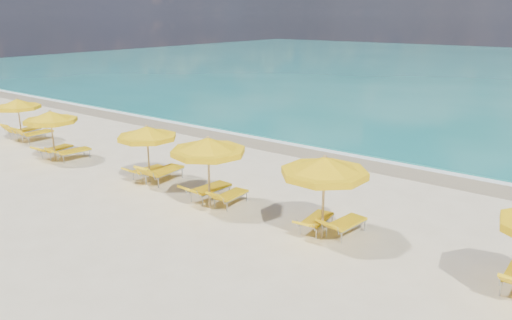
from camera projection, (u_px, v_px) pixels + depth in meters
The scene contains 19 objects.
ground_plane at pixel (228, 206), 16.11m from camera, with size 120.00×120.00×0.00m, color beige.
wet_sand_band at pixel (338, 156), 21.73m from camera, with size 120.00×2.60×0.01m, color tan.
foam_line at pixel (347, 152), 22.34m from camera, with size 120.00×1.20×0.03m, color white.
whitecap_near at pixel (328, 108), 32.54m from camera, with size 14.00×0.36×0.05m, color white.
umbrella_0 at pixel (17, 104), 23.75m from camera, with size 2.53×2.53×2.12m.
umbrella_1 at pixel (50, 117), 20.56m from camera, with size 2.80×2.80×2.17m.
umbrella_2 at pixel (147, 133), 17.86m from camera, with size 2.72×2.72×2.16m.
umbrella_3 at pixel (208, 147), 15.37m from camera, with size 2.69×2.69×2.38m.
umbrella_4 at pixel (325, 167), 13.23m from camera, with size 3.15×3.15×2.41m.
lounger_0_left at pixel (25, 133), 24.82m from camera, with size 0.86×1.93×0.91m.
lounger_0_right at pixel (37, 136), 24.24m from camera, with size 0.70×1.88×0.86m.
lounger_1_left at pixel (56, 152), 21.55m from camera, with size 0.87×1.88×0.70m.
lounger_1_right at pixel (73, 155), 21.16m from camera, with size 0.79×1.86×0.72m.
lounger_2_left at pixel (148, 173), 18.76m from camera, with size 0.65×1.69×0.62m.
lounger_2_right at pixel (163, 175), 18.36m from camera, with size 0.87×2.05×0.89m.
lounger_3_left at pixel (210, 193), 16.61m from camera, with size 0.75×1.95×0.76m.
lounger_3_right at pixel (230, 199), 16.13m from camera, with size 0.64×1.66×0.73m.
lounger_4_left at pixel (316, 224), 14.24m from camera, with size 0.70×1.72×0.63m.
lounger_4_right at pixel (345, 228), 13.96m from camera, with size 0.78×1.78×0.73m.
Camera 1 is at (9.88, -11.36, 5.99)m, focal length 35.00 mm.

